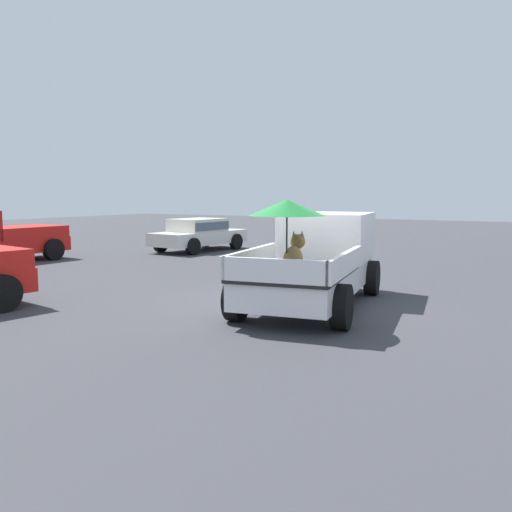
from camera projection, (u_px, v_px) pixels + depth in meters
name	position (u px, v px, depth m)	size (l,w,h in m)	color
ground_plane	(312.00, 306.00, 11.33)	(80.00, 80.00, 0.00)	#38383D
pickup_truck_main	(317.00, 258.00, 11.58)	(5.29, 2.93, 2.23)	black
parked_sedan_near	(199.00, 233.00, 22.36)	(4.45, 2.30, 1.33)	black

